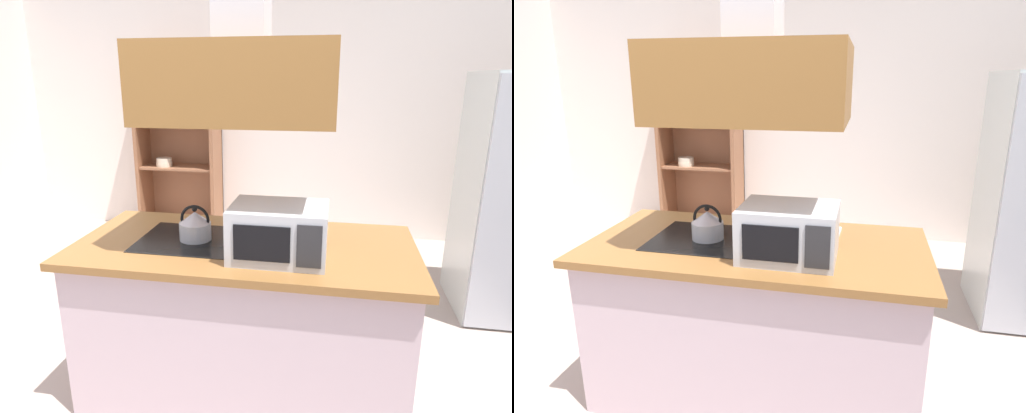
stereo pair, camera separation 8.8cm
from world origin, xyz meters
TOP-DOWN VIEW (x-y plane):
  - ground_plane at (0.00, 0.00)m, footprint 7.80×7.80m
  - wall_back at (0.00, 3.00)m, footprint 6.00×0.12m
  - kitchen_island at (0.20, 0.20)m, footprint 1.78×0.88m
  - range_hood at (0.20, 0.20)m, footprint 0.90×0.70m
  - dish_cabinet at (-1.08, 2.78)m, footprint 0.91×0.40m
  - kettle at (-0.06, 0.20)m, footprint 0.17×0.17m
  - cutting_board at (0.46, 0.39)m, footprint 0.35×0.26m
  - microwave at (0.41, 0.05)m, footprint 0.46×0.35m

SIDE VIEW (x-z plane):
  - ground_plane at x=0.00m, z-range 0.00..0.00m
  - kitchen_island at x=0.20m, z-range 0.00..0.90m
  - dish_cabinet at x=-1.08m, z-range -0.10..1.83m
  - cutting_board at x=0.46m, z-range 0.90..0.92m
  - kettle at x=-0.06m, z-range 0.89..1.08m
  - microwave at x=0.41m, z-range 0.90..1.16m
  - wall_back at x=0.00m, z-range 0.00..2.70m
  - range_hood at x=0.20m, z-range 1.23..2.40m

